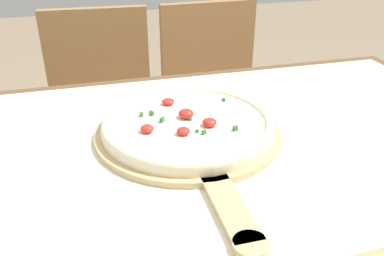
{
  "coord_description": "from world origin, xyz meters",
  "views": [
    {
      "loc": [
        -0.23,
        -0.58,
        1.17
      ],
      "look_at": [
        -0.06,
        0.08,
        0.81
      ],
      "focal_mm": 38.0,
      "sensor_mm": 36.0,
      "label": 1
    }
  ],
  "objects_px": {
    "chair_left": "(103,113)",
    "pizza": "(188,123)",
    "chair_right": "(214,101)",
    "pizza_peel": "(190,136)"
  },
  "relations": [
    {
      "from": "chair_left",
      "to": "pizza",
      "type": "bearing_deg",
      "value": -75.99
    },
    {
      "from": "chair_left",
      "to": "chair_right",
      "type": "xyz_separation_m",
      "value": [
        0.44,
        0.0,
        0.0
      ]
    },
    {
      "from": "pizza_peel",
      "to": "chair_right",
      "type": "relative_size",
      "value": 0.61
    },
    {
      "from": "pizza",
      "to": "chair_left",
      "type": "distance_m",
      "value": 0.8
    },
    {
      "from": "pizza_peel",
      "to": "chair_left",
      "type": "height_order",
      "value": "chair_left"
    },
    {
      "from": "pizza_peel",
      "to": "pizza",
      "type": "bearing_deg",
      "value": 90.55
    },
    {
      "from": "chair_left",
      "to": "chair_right",
      "type": "relative_size",
      "value": 1.0
    },
    {
      "from": "pizza_peel",
      "to": "chair_left",
      "type": "xyz_separation_m",
      "value": [
        -0.14,
        0.74,
        -0.28
      ]
    },
    {
      "from": "pizza",
      "to": "chair_left",
      "type": "xyz_separation_m",
      "value": [
        -0.14,
        0.73,
        -0.3
      ]
    },
    {
      "from": "pizza_peel",
      "to": "chair_right",
      "type": "bearing_deg",
      "value": 68.22
    }
  ]
}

